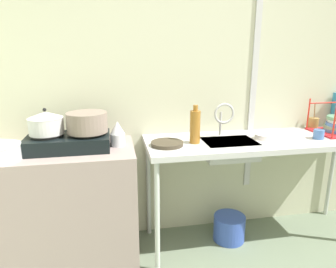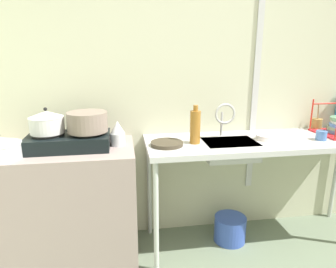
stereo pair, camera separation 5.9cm
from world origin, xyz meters
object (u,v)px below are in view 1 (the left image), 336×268
small_bowl_on_drainboard (265,136)px  bucket_on_floor (229,228)px  utensil_jar (313,123)px  faucet (224,115)px  sink_basin (229,149)px  percolator (118,134)px  bottle_by_sink (195,126)px  pot_on_left_burner (46,123)px  pot_on_right_burner (87,122)px  stove (69,142)px  frying_pan (167,144)px  cup_by_rack (319,134)px

small_bowl_on_drainboard → bucket_on_floor: bearing=172.4°
utensil_jar → faucet: bearing=-171.7°
utensil_jar → sink_basin: bearing=-164.5°
percolator → bottle_by_sink: (0.55, -0.04, 0.04)m
pot_on_left_burner → sink_basin: (1.28, -0.02, -0.25)m
pot_on_right_burner → faucet: size_ratio=1.00×
percolator → pot_on_left_burner: bearing=-177.4°
pot_on_right_burner → sink_basin: pot_on_right_burner is taller
bottle_by_sink → stove: bearing=179.0°
percolator → frying_pan: (0.34, -0.06, -0.07)m
frying_pan → utensil_jar: (1.33, 0.26, 0.04)m
stove → pot_on_left_burner: size_ratio=2.41×
sink_basin → stove: bearing=179.1°
stove → pot_on_left_burner: pot_on_left_burner is taller
percolator → sink_basin: 0.83m
pot_on_left_burner → faucet: 1.27m
stove → bottle_by_sink: (0.88, -0.02, 0.07)m
pot_on_right_burner → sink_basin: bearing=-1.1°
percolator → frying_pan: percolator is taller
small_bowl_on_drainboard → percolator: bearing=178.8°
cup_by_rack → bucket_on_floor: size_ratio=0.31×
faucet → cup_by_rack: bearing=-14.1°
bottle_by_sink → pot_on_left_burner: bearing=179.1°
percolator → pot_on_right_burner: bearing=-174.1°
cup_by_rack → small_bowl_on_drainboard: cup_by_rack is taller
faucet → small_bowl_on_drainboard: faucet is taller
stove → small_bowl_on_drainboard: stove is taller
small_bowl_on_drainboard → pot_on_left_burner: bearing=179.9°
utensil_jar → bottle_by_sink: bearing=-168.2°
cup_by_rack → small_bowl_on_drainboard: bearing=168.6°
faucet → bottle_by_sink: size_ratio=0.97×
percolator → bucket_on_floor: (0.87, 0.01, -0.85)m
pot_on_right_burner → pot_on_left_burner: bearing=180.0°
bottle_by_sink → frying_pan: bearing=-173.4°
pot_on_left_burner → pot_on_right_burner: pot_on_left_burner is taller
pot_on_right_burner → small_bowl_on_drainboard: (1.30, -0.00, -0.16)m
faucet → small_bowl_on_drainboard: (0.30, -0.10, -0.16)m
sink_basin → bottle_by_sink: (-0.27, 0.00, 0.19)m
sink_basin → bucket_on_floor: size_ratio=1.51×
pot_on_right_burner → bottle_by_sink: bearing=-1.2°
pot_on_left_burner → bucket_on_floor: bearing=1.2°
bucket_on_floor → frying_pan: bearing=-172.8°
pot_on_left_burner → stove: bearing=-0.0°
bottle_by_sink → cup_by_rack: bearing=-4.1°
percolator → cup_by_rack: 1.51m
sink_basin → utensil_jar: 0.90m
stove → frying_pan: bearing=-3.4°
cup_by_rack → bottle_by_sink: 0.96m
stove → bucket_on_floor: size_ratio=2.12×
small_bowl_on_drainboard → utensil_jar: utensil_jar is taller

